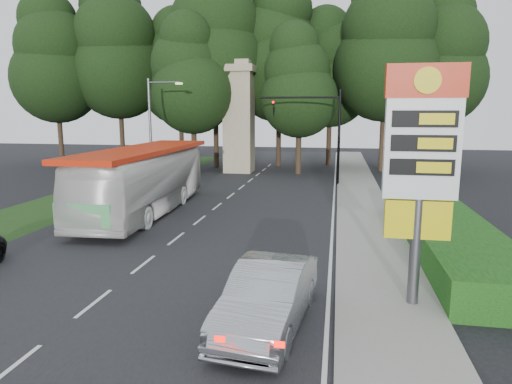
% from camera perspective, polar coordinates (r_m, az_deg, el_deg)
% --- Properties ---
extents(ground, '(120.00, 120.00, 0.00)m').
position_cam_1_polar(ground, '(14.24, -20.60, -13.78)').
color(ground, black).
rests_on(ground, ground).
extents(road_surface, '(14.00, 80.00, 0.02)m').
position_cam_1_polar(road_surface, '(24.76, -6.38, -3.02)').
color(road_surface, black).
rests_on(road_surface, ground).
extents(sidewalk_right, '(3.00, 80.00, 0.12)m').
position_cam_1_polar(sidewalk_right, '(23.81, 13.68, -3.66)').
color(sidewalk_right, gray).
rests_on(sidewalk_right, ground).
extents(grass_verge_left, '(5.00, 50.00, 0.02)m').
position_cam_1_polar(grass_verge_left, '(33.88, -19.02, 0.05)').
color(grass_verge_left, '#193814').
rests_on(grass_verge_left, ground).
extents(hedge, '(3.00, 14.00, 1.20)m').
position_cam_1_polar(hedge, '(20.27, 22.93, -5.02)').
color(hedge, '#124312').
rests_on(hedge, ground).
extents(gas_station_pylon, '(2.10, 0.45, 6.85)m').
position_cam_1_polar(gas_station_pylon, '(13.34, 19.98, 4.51)').
color(gas_station_pylon, '#59595E').
rests_on(gas_station_pylon, ground).
extents(traffic_signal_mast, '(6.10, 0.35, 7.20)m').
position_cam_1_polar(traffic_signal_mast, '(35.13, 8.20, 8.49)').
color(traffic_signal_mast, black).
rests_on(traffic_signal_mast, ground).
extents(streetlight_signs, '(2.75, 0.98, 8.00)m').
position_cam_1_polar(streetlight_signs, '(35.93, -12.77, 8.01)').
color(streetlight_signs, '#59595E').
rests_on(streetlight_signs, ground).
extents(monument, '(3.00, 3.00, 10.05)m').
position_cam_1_polar(monument, '(42.06, -2.13, 9.43)').
color(monument, gray).
rests_on(monument, ground).
extents(tree_far_west, '(8.96, 8.96, 17.60)m').
position_cam_1_polar(tree_far_west, '(52.98, -23.84, 14.78)').
color(tree_far_west, '#2D2116').
rests_on(tree_far_west, ground).
extents(tree_west_mid, '(9.80, 9.80, 19.25)m').
position_cam_1_polar(tree_west_mid, '(51.84, -16.89, 16.44)').
color(tree_west_mid, '#2D2116').
rests_on(tree_west_mid, ground).
extents(tree_west_near, '(8.40, 8.40, 16.50)m').
position_cam_1_polar(tree_west_near, '(51.18, -9.53, 14.93)').
color(tree_west_near, '#2D2116').
rests_on(tree_west_near, ground).
extents(tree_center_left, '(10.08, 10.08, 19.80)m').
position_cam_1_polar(tree_center_left, '(46.13, -5.19, 18.07)').
color(tree_center_left, '#2D2116').
rests_on(tree_center_left, ground).
extents(tree_center_right, '(9.24, 9.24, 18.15)m').
position_cam_1_polar(tree_center_right, '(46.79, 2.93, 16.75)').
color(tree_center_right, '#2D2116').
rests_on(tree_center_right, ground).
extents(tree_east_near, '(8.12, 8.12, 15.95)m').
position_cam_1_polar(tree_east_near, '(48.28, 9.33, 14.83)').
color(tree_east_near, '#2D2116').
rests_on(tree_east_near, ground).
extents(tree_east_mid, '(9.52, 9.52, 18.70)m').
position_cam_1_polar(tree_east_mid, '(44.66, 16.02, 17.13)').
color(tree_east_mid, '#2D2116').
rests_on(tree_east_mid, ground).
extents(tree_far_east, '(8.68, 8.68, 17.05)m').
position_cam_1_polar(tree_far_east, '(47.22, 21.98, 15.17)').
color(tree_far_east, '#2D2116').
rests_on(tree_far_east, ground).
extents(tree_monument_left, '(7.28, 7.28, 14.30)m').
position_cam_1_polar(tree_monument_left, '(42.24, -7.94, 14.19)').
color(tree_monument_left, '#2D2116').
rests_on(tree_monument_left, ground).
extents(tree_monument_right, '(6.72, 6.72, 13.20)m').
position_cam_1_polar(tree_monument_right, '(40.81, 5.47, 13.45)').
color(tree_monument_right, '#2D2116').
rests_on(tree_monument_right, ground).
extents(transit_bus, '(3.66, 13.12, 3.62)m').
position_cam_1_polar(transit_bus, '(25.83, -13.78, 1.36)').
color(transit_bus, silver).
rests_on(transit_bus, ground).
extents(sedan_silver, '(2.33, 5.29, 1.69)m').
position_cam_1_polar(sedan_silver, '(12.23, 1.55, -12.83)').
color(sedan_silver, '#A0A2A8').
rests_on(sedan_silver, ground).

